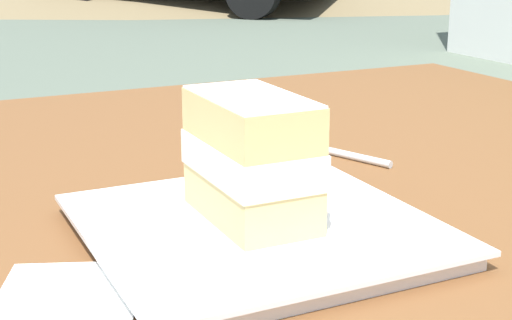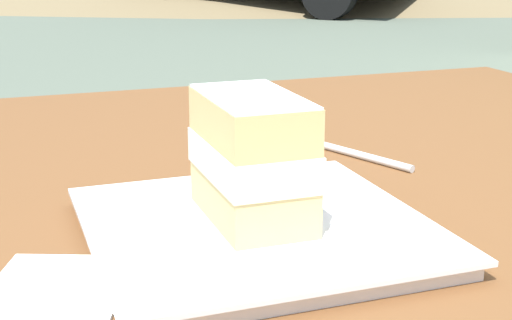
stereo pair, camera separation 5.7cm
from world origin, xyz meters
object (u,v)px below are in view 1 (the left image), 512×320
Objects in this scene: dessert_fork at (315,147)px; paper_napkin at (60,315)px; cake_slice at (252,158)px; patio_table at (487,308)px; dessert_plate at (256,230)px.

dessert_fork is 0.93× the size of paper_napkin.
cake_slice is 0.19m from paper_napkin.
cake_slice reaches higher than paper_napkin.
cake_slice is (0.03, 0.22, 0.16)m from patio_table.
dessert_fork is at bearing -51.52° from paper_napkin.
cake_slice reaches higher than dessert_fork.
cake_slice is at bearing 2.36° from dessert_plate.
patio_table is at bearing -97.14° from cake_slice.
cake_slice reaches higher than patio_table.
paper_napkin is at bearing 95.89° from patio_table.
dessert_fork is (0.20, -0.17, -0.00)m from dessert_plate.
cake_slice is at bearing -67.40° from paper_napkin.
dessert_fork reaches higher than paper_napkin.
paper_napkin is (-0.06, 0.16, -0.01)m from dessert_plate.
dessert_fork reaches higher than patio_table.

